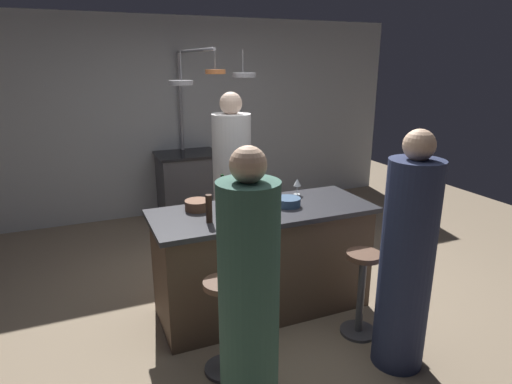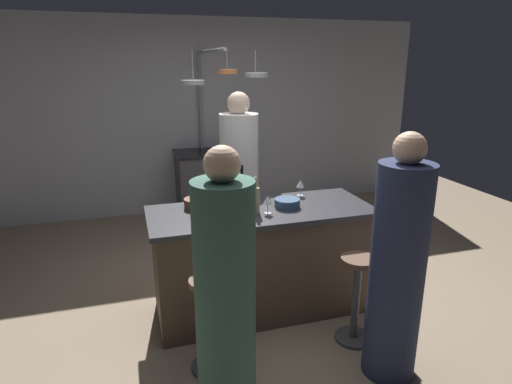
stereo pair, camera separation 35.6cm
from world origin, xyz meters
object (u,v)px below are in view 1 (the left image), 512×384
wine_bottle_white (258,200)px  wine_glass_near_right_guest (271,200)px  stove_range (189,186)px  wine_bottle_dark (241,188)px  pepper_mill (209,209)px  chef (232,190)px  guest_right (406,263)px  mixing_bowl_blue (288,202)px  guest_left (249,300)px  bar_stool_left (224,322)px  wine_bottle_red (223,199)px  bar_stool_right (361,290)px  mixing_bowl_wooden (198,205)px  wine_glass_by_chef (297,183)px

wine_bottle_white → wine_glass_near_right_guest: bearing=-27.5°
stove_range → wine_bottle_dark: size_ratio=2.84×
pepper_mill → wine_glass_near_right_guest: size_ratio=1.44×
chef → guest_right: bearing=-73.5°
wine_bottle_dark → mixing_bowl_blue: (0.31, -0.26, -0.09)m
chef → guest_left: (-0.58, -1.87, -0.06)m
pepper_mill → bar_stool_left: bearing=-98.1°
guest_left → mixing_bowl_blue: (0.75, 1.00, 0.18)m
wine_bottle_dark → wine_bottle_red: 0.35m
bar_stool_left → mixing_bowl_blue: 1.13m
pepper_mill → mixing_bowl_blue: pepper_mill is taller
guest_right → wine_glass_near_right_guest: 1.08m
guest_left → bar_stool_left: bearing=93.2°
stove_range → guest_right: guest_right is taller
chef → wine_bottle_dark: chef is taller
stove_range → wine_bottle_white: 2.58m
chef → bar_stool_right: size_ratio=2.60×
bar_stool_right → wine_bottle_red: 1.26m
chef → mixing_bowl_blue: 0.89m
bar_stool_right → wine_bottle_white: (-0.62, 0.55, 0.63)m
stove_range → chef: size_ratio=0.50×
guest_left → mixing_bowl_wooden: size_ratio=8.06×
wine_bottle_red → bar_stool_right: bearing=-34.9°
chef → mixing_bowl_wooden: size_ratio=8.74×
chef → guest_left: 1.96m
guest_left → mixing_bowl_blue: size_ratio=7.93×
chef → wine_glass_by_chef: 0.75m
chef → wine_bottle_white: chef is taller
stove_range → bar_stool_left: size_ratio=1.31×
pepper_mill → mixing_bowl_blue: 0.71m
wine_glass_by_chef → guest_right: bearing=-82.7°
chef → wine_bottle_dark: 0.66m
guest_right → guest_left: (-1.13, -0.02, -0.01)m
wine_bottle_red → wine_bottle_white: size_ratio=1.11×
stove_range → bar_stool_right: 3.12m
stove_range → wine_bottle_red: 2.54m
bar_stool_right → wine_bottle_white: wine_bottle_white is taller
wine_bottle_white → wine_glass_near_right_guest: 0.10m
guest_right → wine_bottle_white: size_ratio=5.70×
bar_stool_right → wine_bottle_white: size_ratio=2.35×
bar_stool_right → mixing_bowl_wooden: (-1.03, 0.81, 0.56)m
chef → wine_glass_near_right_guest: 0.99m
bar_stool_right → wine_glass_near_right_guest: (-0.53, 0.50, 0.63)m
wine_glass_by_chef → mixing_bowl_blue: bearing=-130.9°
bar_stool_right → mixing_bowl_wooden: bearing=142.0°
pepper_mill → guest_left: bearing=-93.1°
wine_bottle_white → mixing_bowl_wooden: 0.49m
guest_right → pepper_mill: size_ratio=7.84×
guest_left → wine_glass_near_right_guest: bearing=58.6°
guest_right → bar_stool_right: bearing=97.5°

